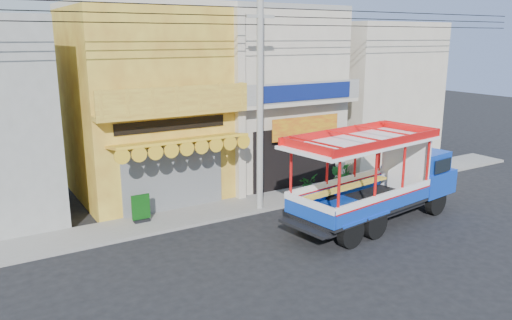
{
  "coord_description": "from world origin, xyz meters",
  "views": [
    {
      "loc": [
        -11.1,
        -13.01,
        6.85
      ],
      "look_at": [
        -1.67,
        2.5,
        2.37
      ],
      "focal_mm": 35.0,
      "sensor_mm": 36.0,
      "label": 1
    }
  ],
  "objects": [
    {
      "name": "potted_plant_c",
      "position": [
        4.23,
        4.06,
        0.63
      ],
      "size": [
        0.79,
        0.79,
        1.02
      ],
      "primitive_type": "imported",
      "rotation": [
        0.0,
        0.0,
        4.15
      ],
      "color": "#1C6520",
      "rests_on": "sidewalk"
    },
    {
      "name": "party_pilaster",
      "position": [
        -1.0,
        4.85,
        4.0
      ],
      "size": [
        0.35,
        0.3,
        8.0
      ],
      "primitive_type": "cube",
      "color": "#B1A591",
      "rests_on": "ground"
    },
    {
      "name": "songthaew_truck",
      "position": [
        2.56,
        0.01,
        1.72
      ],
      "size": [
        7.89,
        3.47,
        3.56
      ],
      "color": "black",
      "rests_on": "ground"
    },
    {
      "name": "green_sign",
      "position": [
        -5.62,
        4.27,
        0.56
      ],
      "size": [
        0.68,
        0.32,
        1.05
      ],
      "color": "black",
      "rests_on": "sidewalk"
    },
    {
      "name": "ground",
      "position": [
        0.0,
        0.0,
        0.0
      ],
      "size": [
        90.0,
        90.0,
        0.0
      ],
      "primitive_type": "plane",
      "color": "black",
      "rests_on": "ground"
    },
    {
      "name": "utility_pole",
      "position": [
        -0.85,
        3.3,
        5.03
      ],
      "size": [
        28.0,
        0.26,
        9.0
      ],
      "color": "gray",
      "rests_on": "ground"
    },
    {
      "name": "shophouse_left",
      "position": [
        -4.0,
        7.96,
        4.11
      ],
      "size": [
        6.0,
        7.5,
        8.24
      ],
      "color": "#A97325",
      "rests_on": "ground"
    },
    {
      "name": "shophouse_right",
      "position": [
        2.0,
        7.96,
        4.11
      ],
      "size": [
        6.0,
        6.75,
        8.24
      ],
      "color": "#B1A591",
      "rests_on": "ground"
    },
    {
      "name": "sidewalk",
      "position": [
        0.0,
        4.0,
        0.06
      ],
      "size": [
        30.0,
        2.0,
        0.12
      ],
      "primitive_type": "cube",
      "color": "slate",
      "rests_on": "ground"
    },
    {
      "name": "filler_building_right",
      "position": [
        9.0,
        8.0,
        3.8
      ],
      "size": [
        6.0,
        6.0,
        7.6
      ],
      "primitive_type": "cube",
      "color": "#B1A591",
      "rests_on": "ground"
    },
    {
      "name": "potted_plant_b",
      "position": [
        3.56,
        3.9,
        0.6
      ],
      "size": [
        0.67,
        0.64,
        0.95
      ],
      "primitive_type": "imported",
      "rotation": [
        0.0,
        0.0,
        2.58
      ],
      "color": "#1C6520",
      "rests_on": "sidewalk"
    },
    {
      "name": "potted_plant_a",
      "position": [
        1.85,
        3.84,
        0.56
      ],
      "size": [
        0.99,
        0.93,
        0.87
      ],
      "primitive_type": "imported",
      "rotation": [
        0.0,
        0.0,
        0.41
      ],
      "color": "#1C6520",
      "rests_on": "sidewalk"
    }
  ]
}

